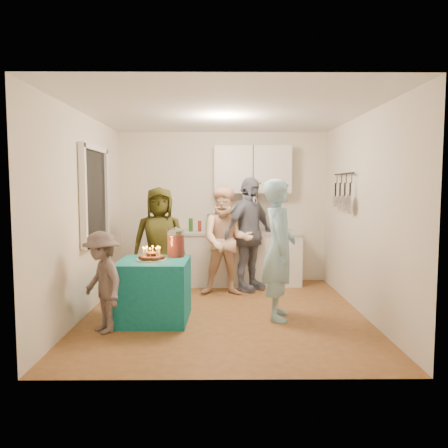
{
  "coord_description": "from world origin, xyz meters",
  "views": [
    {
      "loc": [
        -0.05,
        -5.65,
        1.67
      ],
      "look_at": [
        0.0,
        0.35,
        1.15
      ],
      "focal_mm": 35.0,
      "sensor_mm": 36.0,
      "label": 1
    }
  ],
  "objects_px": {
    "punch_jar": "(176,244)",
    "woman_back_left": "(160,242)",
    "microwave": "(224,223)",
    "child_near_left": "(102,282)",
    "woman_back_center": "(227,241)",
    "man_birthday": "(279,249)",
    "counter": "(235,259)",
    "party_table": "(154,290)",
    "woman_back_right": "(248,234)"
  },
  "relations": [
    {
      "from": "microwave",
      "to": "woman_back_right",
      "type": "relative_size",
      "value": 0.29
    },
    {
      "from": "woman_back_right",
      "to": "child_near_left",
      "type": "relative_size",
      "value": 1.56
    },
    {
      "from": "woman_back_center",
      "to": "woman_back_right",
      "type": "distance_m",
      "value": 0.47
    },
    {
      "from": "party_table",
      "to": "woman_back_left",
      "type": "xyz_separation_m",
      "value": [
        -0.09,
        1.23,
        0.45
      ]
    },
    {
      "from": "man_birthday",
      "to": "child_near_left",
      "type": "height_order",
      "value": "man_birthday"
    },
    {
      "from": "counter",
      "to": "microwave",
      "type": "bearing_deg",
      "value": 180.0
    },
    {
      "from": "woman_back_right",
      "to": "child_near_left",
      "type": "bearing_deg",
      "value": -176.35
    },
    {
      "from": "man_birthday",
      "to": "woman_back_left",
      "type": "height_order",
      "value": "man_birthday"
    },
    {
      "from": "punch_jar",
      "to": "child_near_left",
      "type": "xyz_separation_m",
      "value": [
        -0.77,
        -0.69,
        -0.35
      ]
    },
    {
      "from": "counter",
      "to": "microwave",
      "type": "height_order",
      "value": "microwave"
    },
    {
      "from": "punch_jar",
      "to": "man_birthday",
      "type": "bearing_deg",
      "value": -7.27
    },
    {
      "from": "microwave",
      "to": "woman_back_left",
      "type": "distance_m",
      "value": 1.27
    },
    {
      "from": "party_table",
      "to": "child_near_left",
      "type": "relative_size",
      "value": 0.73
    },
    {
      "from": "party_table",
      "to": "woman_back_right",
      "type": "xyz_separation_m",
      "value": [
        1.28,
        1.58,
        0.53
      ]
    },
    {
      "from": "party_table",
      "to": "punch_jar",
      "type": "bearing_deg",
      "value": 45.02
    },
    {
      "from": "man_birthday",
      "to": "woman_back_right",
      "type": "distance_m",
      "value": 1.52
    },
    {
      "from": "punch_jar",
      "to": "woman_back_center",
      "type": "relative_size",
      "value": 0.2
    },
    {
      "from": "woman_back_left",
      "to": "child_near_left",
      "type": "xyz_separation_m",
      "value": [
        -0.43,
        -1.67,
        -0.25
      ]
    },
    {
      "from": "woman_back_left",
      "to": "woman_back_center",
      "type": "bearing_deg",
      "value": -5.64
    },
    {
      "from": "party_table",
      "to": "woman_back_right",
      "type": "distance_m",
      "value": 2.1
    },
    {
      "from": "man_birthday",
      "to": "woman_back_left",
      "type": "xyz_separation_m",
      "value": [
        -1.66,
        1.15,
        -0.05
      ]
    },
    {
      "from": "woman_back_left",
      "to": "punch_jar",
      "type": "bearing_deg",
      "value": -78.17
    },
    {
      "from": "party_table",
      "to": "woman_back_left",
      "type": "relative_size",
      "value": 0.51
    },
    {
      "from": "microwave",
      "to": "woman_back_left",
      "type": "xyz_separation_m",
      "value": [
        -0.98,
        -0.78,
        -0.22
      ]
    },
    {
      "from": "woman_back_center",
      "to": "counter",
      "type": "bearing_deg",
      "value": 78.79
    },
    {
      "from": "microwave",
      "to": "man_birthday",
      "type": "bearing_deg",
      "value": -82.23
    },
    {
      "from": "punch_jar",
      "to": "man_birthday",
      "type": "height_order",
      "value": "man_birthday"
    },
    {
      "from": "counter",
      "to": "child_near_left",
      "type": "relative_size",
      "value": 1.89
    },
    {
      "from": "counter",
      "to": "child_near_left",
      "type": "bearing_deg",
      "value": -123.2
    },
    {
      "from": "woman_back_center",
      "to": "microwave",
      "type": "bearing_deg",
      "value": 93.23
    },
    {
      "from": "party_table",
      "to": "woman_back_center",
      "type": "bearing_deg",
      "value": 53.89
    },
    {
      "from": "counter",
      "to": "woman_back_right",
      "type": "distance_m",
      "value": 0.68
    },
    {
      "from": "microwave",
      "to": "punch_jar",
      "type": "distance_m",
      "value": 1.88
    },
    {
      "from": "woman_back_left",
      "to": "man_birthday",
      "type": "bearing_deg",
      "value": -42.28
    },
    {
      "from": "counter",
      "to": "punch_jar",
      "type": "distance_m",
      "value": 2.01
    },
    {
      "from": "microwave",
      "to": "woman_back_left",
      "type": "bearing_deg",
      "value": -153.11
    },
    {
      "from": "woman_back_center",
      "to": "woman_back_right",
      "type": "relative_size",
      "value": 0.92
    },
    {
      "from": "punch_jar",
      "to": "woman_back_left",
      "type": "bearing_deg",
      "value": 109.42
    },
    {
      "from": "man_birthday",
      "to": "child_near_left",
      "type": "bearing_deg",
      "value": 109.14
    },
    {
      "from": "man_birthday",
      "to": "woman_back_left",
      "type": "relative_size",
      "value": 1.06
    },
    {
      "from": "party_table",
      "to": "woman_back_center",
      "type": "distance_m",
      "value": 1.63
    },
    {
      "from": "woman_back_center",
      "to": "woman_back_right",
      "type": "bearing_deg",
      "value": 41.66
    },
    {
      "from": "microwave",
      "to": "woman_back_center",
      "type": "relative_size",
      "value": 0.31
    },
    {
      "from": "woman_back_center",
      "to": "child_near_left",
      "type": "height_order",
      "value": "woman_back_center"
    },
    {
      "from": "counter",
      "to": "child_near_left",
      "type": "height_order",
      "value": "child_near_left"
    },
    {
      "from": "man_birthday",
      "to": "child_near_left",
      "type": "xyz_separation_m",
      "value": [
        -2.09,
        -0.52,
        -0.3
      ]
    },
    {
      "from": "microwave",
      "to": "child_near_left",
      "type": "relative_size",
      "value": 0.45
    },
    {
      "from": "microwave",
      "to": "party_table",
      "type": "distance_m",
      "value": 2.3
    },
    {
      "from": "party_table",
      "to": "counter",
      "type": "bearing_deg",
      "value": 61.81
    },
    {
      "from": "microwave",
      "to": "punch_jar",
      "type": "height_order",
      "value": "microwave"
    }
  ]
}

